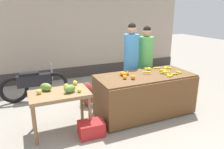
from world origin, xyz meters
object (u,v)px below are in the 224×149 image
Objects in this scene: vendor_woman_blue_shirt at (131,63)px; produce_crate at (91,129)px; vendor_woman_green_shirt at (146,63)px; produce_sack at (88,94)px; parked_motorcycle at (35,84)px.

vendor_woman_blue_shirt is 4.24× the size of produce_crate.
vendor_woman_green_shirt reaches higher than produce_sack.
produce_sack is (-1.04, 0.15, -0.66)m from vendor_woman_blue_shirt.
vendor_woman_green_shirt is at bearing 31.72° from produce_crate.
produce_crate is 1.27m from produce_sack.
produce_sack is at bearing 75.45° from produce_crate.
vendor_woman_blue_shirt is 1.04× the size of vendor_woman_green_shirt.
vendor_woman_green_shirt is (0.41, 0.02, -0.04)m from vendor_woman_blue_shirt.
vendor_woman_blue_shirt reaches higher than parked_motorcycle.
parked_motorcycle is 1.37m from produce_sack.
produce_crate is (0.76, -2.05, -0.27)m from parked_motorcycle.
produce_crate is (-1.36, -1.07, -0.81)m from vendor_woman_blue_shirt.
produce_crate is 0.79× the size of produce_sack.
vendor_woman_blue_shirt is 2.39m from parked_motorcycle.
vendor_woman_green_shirt is 2.22m from produce_crate.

